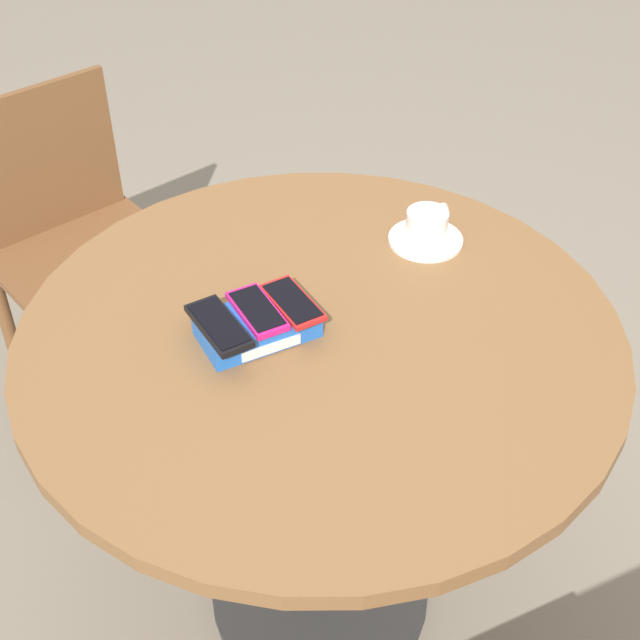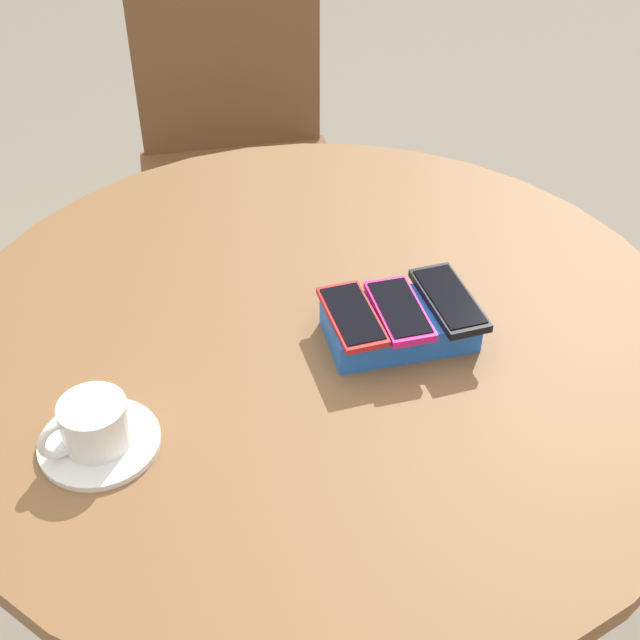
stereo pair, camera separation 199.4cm
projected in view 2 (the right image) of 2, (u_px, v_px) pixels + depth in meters
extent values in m
cylinder|color=#2D2D2D|center=(320.00, 639.00, 1.66)|extent=(0.47, 0.47, 0.02)
cylinder|color=#2D2D2D|center=(320.00, 516.00, 1.42)|extent=(0.07, 0.07, 0.72)
cylinder|color=brown|center=(320.00, 340.00, 1.18)|extent=(1.01, 1.01, 0.03)
cube|color=blue|center=(399.00, 325.00, 1.15)|extent=(0.19, 0.11, 0.04)
cube|color=white|center=(387.00, 303.00, 1.19)|extent=(0.10, 0.00, 0.02)
cube|color=black|center=(449.00, 300.00, 1.14)|extent=(0.06, 0.14, 0.01)
cube|color=black|center=(450.00, 296.00, 1.14)|extent=(0.06, 0.13, 0.00)
cube|color=#D11975|center=(399.00, 311.00, 1.13)|extent=(0.06, 0.13, 0.01)
cube|color=black|center=(400.00, 307.00, 1.12)|extent=(0.05, 0.11, 0.00)
cube|color=red|center=(352.00, 316.00, 1.12)|extent=(0.06, 0.13, 0.01)
cube|color=black|center=(352.00, 313.00, 1.12)|extent=(0.05, 0.12, 0.00)
cylinder|color=white|center=(100.00, 442.00, 1.01)|extent=(0.14, 0.14, 0.01)
cylinder|color=white|center=(95.00, 423.00, 0.99)|extent=(0.08, 0.08, 0.06)
cylinder|color=brown|center=(92.00, 409.00, 0.98)|extent=(0.07, 0.07, 0.00)
torus|color=white|center=(60.00, 440.00, 0.98)|extent=(0.05, 0.03, 0.05)
cube|color=brown|center=(245.00, 196.00, 2.05)|extent=(0.49, 0.49, 0.02)
cube|color=brown|center=(227.00, 60.00, 2.07)|extent=(0.44, 0.04, 0.44)
cylinder|color=brown|center=(171.00, 337.00, 2.01)|extent=(0.04, 0.04, 0.42)
cylinder|color=brown|center=(351.00, 314.00, 2.07)|extent=(0.04, 0.04, 0.42)
cylinder|color=brown|center=(160.00, 234.00, 2.32)|extent=(0.04, 0.04, 0.42)
cylinder|color=brown|center=(316.00, 216.00, 2.38)|extent=(0.04, 0.04, 0.42)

